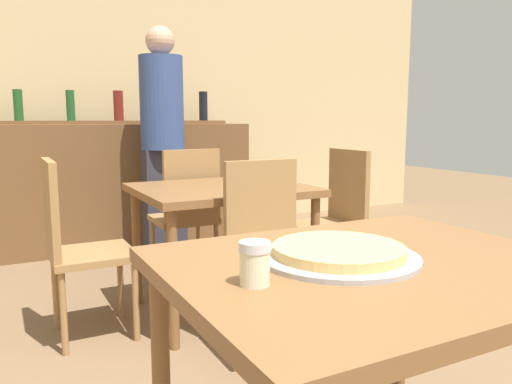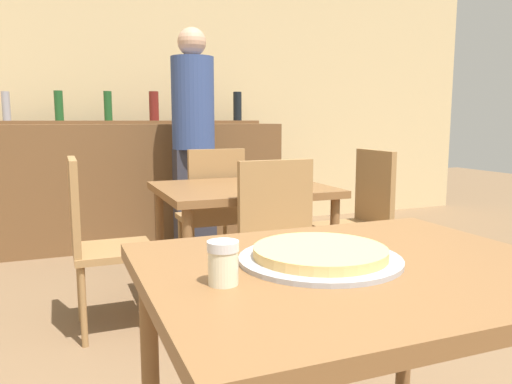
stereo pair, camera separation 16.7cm
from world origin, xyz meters
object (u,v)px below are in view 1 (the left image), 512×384
(chair_far_side_right, at_px, (336,212))
(chair_far_side_left, at_px, (74,239))
(person_standing, at_px, (163,134))
(chair_far_side_front, at_px, (271,246))
(cheese_shaker, at_px, (255,263))
(pizza_tray, at_px, (339,253))
(chair_far_side_back, at_px, (187,208))

(chair_far_side_right, bearing_deg, chair_far_side_left, -90.00)
(chair_far_side_right, distance_m, person_standing, 1.57)
(chair_far_side_front, bearing_deg, cheese_shaker, -120.78)
(chair_far_side_right, relative_size, pizza_tray, 2.31)
(chair_far_side_back, xyz_separation_m, cheese_shaker, (-0.66, -2.25, 0.30))
(chair_far_side_left, distance_m, person_standing, 1.63)
(chair_far_side_back, relative_size, person_standing, 0.50)
(chair_far_side_front, relative_size, chair_far_side_back, 1.00)
(chair_far_side_front, relative_size, chair_far_side_right, 1.00)
(chair_far_side_back, xyz_separation_m, person_standing, (0.07, 0.73, 0.48))
(pizza_tray, bearing_deg, chair_far_side_back, 79.88)
(person_standing, bearing_deg, chair_far_side_left, -123.66)
(chair_far_side_front, distance_m, chair_far_side_left, 0.98)
(chair_far_side_front, height_order, chair_far_side_back, same)
(chair_far_side_left, xyz_separation_m, cheese_shaker, (0.14, -1.67, 0.30))
(chair_far_side_back, relative_size, chair_far_side_right, 1.00)
(chair_far_side_left, height_order, pizza_tray, chair_far_side_left)
(chair_far_side_front, xyz_separation_m, cheese_shaker, (-0.66, -1.10, 0.30))
(chair_far_side_left, bearing_deg, person_standing, -33.66)
(pizza_tray, relative_size, cheese_shaker, 4.29)
(chair_far_side_front, distance_m, person_standing, 1.93)
(pizza_tray, bearing_deg, person_standing, 81.13)
(chair_far_side_back, height_order, chair_far_side_left, same)
(chair_far_side_right, relative_size, person_standing, 0.50)
(chair_far_side_right, xyz_separation_m, pizza_tray, (-1.19, -1.60, 0.26))
(pizza_tray, distance_m, cheese_shaker, 0.28)
(chair_far_side_back, height_order, person_standing, person_standing)
(chair_far_side_back, bearing_deg, pizza_tray, 79.88)
(chair_far_side_right, bearing_deg, cheese_shaker, -41.03)
(chair_far_side_back, bearing_deg, chair_far_side_left, 35.54)
(chair_far_side_left, height_order, chair_far_side_right, same)
(chair_far_side_front, distance_m, cheese_shaker, 1.32)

